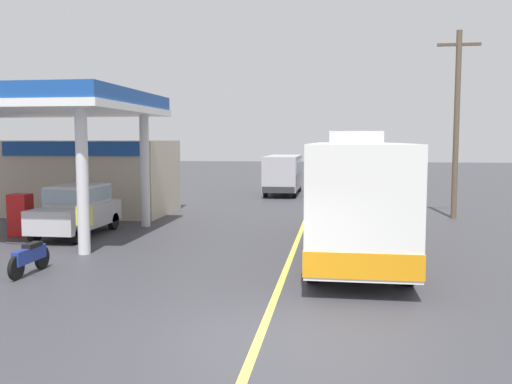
# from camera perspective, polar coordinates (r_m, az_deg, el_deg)

# --- Properties ---
(ground) EXTENTS (120.00, 120.00, 0.00)m
(ground) POSITION_cam_1_polar(r_m,az_deg,el_deg) (29.28, 5.74, -1.35)
(ground) COLOR #38383D
(lane_divider_stripe) EXTENTS (0.16, 50.00, 0.01)m
(lane_divider_stripe) POSITION_cam_1_polar(r_m,az_deg,el_deg) (24.33, 5.21, -2.70)
(lane_divider_stripe) COLOR #D8CC4C
(lane_divider_stripe) RESTS_ON ground
(coach_bus_main) EXTENTS (2.60, 11.04, 3.69)m
(coach_bus_main) POSITION_cam_1_polar(r_m,az_deg,el_deg) (17.13, 10.21, -0.38)
(coach_bus_main) COLOR white
(coach_bus_main) RESTS_ON ground
(gas_station_roadside) EXTENTS (9.10, 11.95, 5.10)m
(gas_station_roadside) POSITION_cam_1_polar(r_m,az_deg,el_deg) (24.97, -18.32, 3.30)
(gas_station_roadside) COLOR #194799
(gas_station_roadside) RESTS_ON ground
(car_at_pump) EXTENTS (1.70, 4.20, 1.82)m
(car_at_pump) POSITION_cam_1_polar(r_m,az_deg,el_deg) (20.81, -18.00, -1.51)
(car_at_pump) COLOR #B2B2B7
(car_at_pump) RESTS_ON ground
(minibus_opposing_lane) EXTENTS (2.04, 6.13, 2.44)m
(minibus_opposing_lane) POSITION_cam_1_polar(r_m,az_deg,el_deg) (34.98, 2.84, 2.18)
(minibus_opposing_lane) COLOR #A5A5AD
(minibus_opposing_lane) RESTS_ON ground
(motorcycle_parked_forecourt) EXTENTS (0.55, 1.80, 0.92)m
(motorcycle_parked_forecourt) POSITION_cam_1_polar(r_m,az_deg,el_deg) (15.29, -22.37, -6.22)
(motorcycle_parked_forecourt) COLOR black
(motorcycle_parked_forecourt) RESTS_ON ground
(pedestrian_near_pump) EXTENTS (0.55, 0.22, 1.66)m
(pedestrian_near_pump) POSITION_cam_1_polar(r_m,az_deg,el_deg) (17.87, -17.35, -2.84)
(pedestrian_near_pump) COLOR #33333F
(pedestrian_near_pump) RESTS_ON ground
(car_trailing_behind_bus) EXTENTS (1.70, 4.20, 1.82)m
(car_trailing_behind_bus) POSITION_cam_1_polar(r_m,az_deg,el_deg) (32.92, 9.09, 1.12)
(car_trailing_behind_bus) COLOR black
(car_trailing_behind_bus) RESTS_ON ground
(utility_pole_roadside) EXTENTS (1.80, 0.24, 8.09)m
(utility_pole_roadside) POSITION_cam_1_polar(r_m,az_deg,el_deg) (25.50, 20.04, 6.88)
(utility_pole_roadside) COLOR brown
(utility_pole_roadside) RESTS_ON ground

